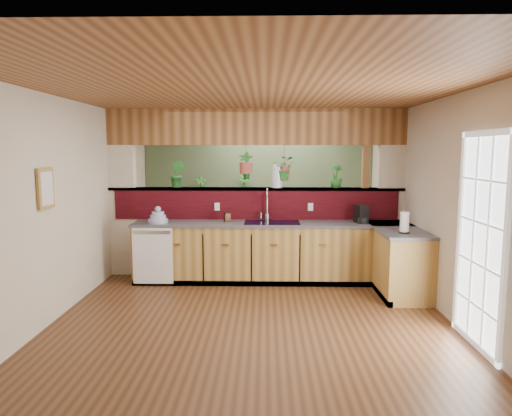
{
  "coord_description": "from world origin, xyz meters",
  "views": [
    {
      "loc": [
        0.15,
        -5.76,
        1.96
      ],
      "look_at": [
        0.02,
        0.7,
        1.15
      ],
      "focal_mm": 32.0,
      "sensor_mm": 36.0,
      "label": 1
    }
  ],
  "objects_px": {
    "dish_stack": "(158,218)",
    "shelving_console": "(222,224)",
    "glass_jar": "(277,176)",
    "faucet": "(267,203)",
    "soap_dispenser": "(227,215)",
    "coffee_maker": "(361,215)",
    "paper_towel": "(404,223)"
  },
  "relations": [
    {
      "from": "coffee_maker",
      "to": "soap_dispenser",
      "type": "bearing_deg",
      "value": 163.44
    },
    {
      "from": "dish_stack",
      "to": "glass_jar",
      "type": "height_order",
      "value": "glass_jar"
    },
    {
      "from": "soap_dispenser",
      "to": "dish_stack",
      "type": "bearing_deg",
      "value": -171.98
    },
    {
      "from": "paper_towel",
      "to": "soap_dispenser",
      "type": "bearing_deg",
      "value": 159.09
    },
    {
      "from": "coffee_maker",
      "to": "glass_jar",
      "type": "height_order",
      "value": "glass_jar"
    },
    {
      "from": "dish_stack",
      "to": "coffee_maker",
      "type": "height_order",
      "value": "coffee_maker"
    },
    {
      "from": "coffee_maker",
      "to": "faucet",
      "type": "bearing_deg",
      "value": 158.41
    },
    {
      "from": "dish_stack",
      "to": "faucet",
      "type": "bearing_deg",
      "value": 8.56
    },
    {
      "from": "glass_jar",
      "to": "shelving_console",
      "type": "bearing_deg",
      "value": 119.05
    },
    {
      "from": "faucet",
      "to": "soap_dispenser",
      "type": "relative_size",
      "value": 2.59
    },
    {
      "from": "faucet",
      "to": "glass_jar",
      "type": "distance_m",
      "value": 0.49
    },
    {
      "from": "soap_dispenser",
      "to": "glass_jar",
      "type": "xyz_separation_m",
      "value": [
        0.76,
        0.32,
        0.58
      ]
    },
    {
      "from": "faucet",
      "to": "glass_jar",
      "type": "relative_size",
      "value": 1.34
    },
    {
      "from": "faucet",
      "to": "glass_jar",
      "type": "bearing_deg",
      "value": 54.26
    },
    {
      "from": "dish_stack",
      "to": "glass_jar",
      "type": "bearing_deg",
      "value": 14.7
    },
    {
      "from": "soap_dispenser",
      "to": "coffee_maker",
      "type": "height_order",
      "value": "coffee_maker"
    },
    {
      "from": "paper_towel",
      "to": "faucet",
      "type": "bearing_deg",
      "value": 150.46
    },
    {
      "from": "faucet",
      "to": "shelving_console",
      "type": "height_order",
      "value": "faucet"
    },
    {
      "from": "paper_towel",
      "to": "shelving_console",
      "type": "bearing_deg",
      "value": 130.53
    },
    {
      "from": "glass_jar",
      "to": "paper_towel",
      "type": "bearing_deg",
      "value": -37.22
    },
    {
      "from": "soap_dispenser",
      "to": "coffee_maker",
      "type": "distance_m",
      "value": 2.0
    },
    {
      "from": "paper_towel",
      "to": "glass_jar",
      "type": "xyz_separation_m",
      "value": [
        -1.62,
        1.23,
        0.54
      ]
    },
    {
      "from": "soap_dispenser",
      "to": "shelving_console",
      "type": "xyz_separation_m",
      "value": [
        -0.3,
        2.22,
        -0.5
      ]
    },
    {
      "from": "faucet",
      "to": "soap_dispenser",
      "type": "bearing_deg",
      "value": -170.54
    },
    {
      "from": "faucet",
      "to": "dish_stack",
      "type": "height_order",
      "value": "faucet"
    },
    {
      "from": "dish_stack",
      "to": "soap_dispenser",
      "type": "height_order",
      "value": "dish_stack"
    },
    {
      "from": "dish_stack",
      "to": "glass_jar",
      "type": "xyz_separation_m",
      "value": [
        1.77,
        0.47,
        0.6
      ]
    },
    {
      "from": "dish_stack",
      "to": "shelving_console",
      "type": "xyz_separation_m",
      "value": [
        0.72,
        2.37,
        -0.48
      ]
    },
    {
      "from": "dish_stack",
      "to": "soap_dispenser",
      "type": "xyz_separation_m",
      "value": [
        1.01,
        0.14,
        0.02
      ]
    },
    {
      "from": "soap_dispenser",
      "to": "coffee_maker",
      "type": "relative_size",
      "value": 0.72
    },
    {
      "from": "faucet",
      "to": "soap_dispenser",
      "type": "distance_m",
      "value": 0.63
    },
    {
      "from": "faucet",
      "to": "glass_jar",
      "type": "height_order",
      "value": "glass_jar"
    }
  ]
}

